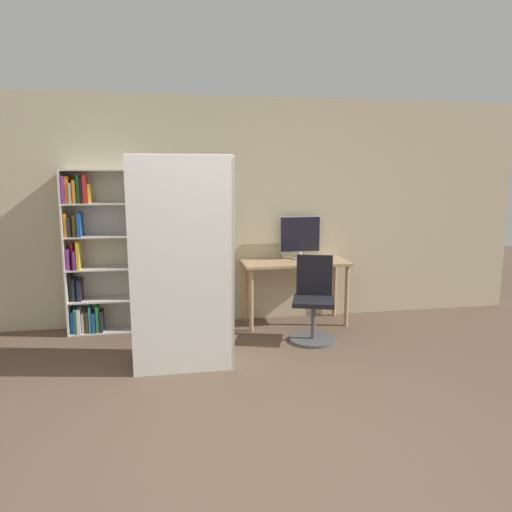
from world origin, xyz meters
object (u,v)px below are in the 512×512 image
object	(u,v)px
bookshelf	(96,253)
monitor	(300,236)
mattress_near	(182,266)
office_chair	(314,307)
mattress_far	(181,260)

from	to	relation	value
bookshelf	monitor	bearing A→B (deg)	0.51
bookshelf	mattress_near	world-z (taller)	mattress_near
office_chair	mattress_near	distance (m)	1.69
monitor	office_chair	bearing A→B (deg)	-93.65
bookshelf	mattress_far	size ratio (longest dim) A/B	0.94
bookshelf	mattress_far	bearing A→B (deg)	-49.22
mattress_near	bookshelf	bearing A→B (deg)	123.79
mattress_far	office_chair	bearing A→B (deg)	12.70
office_chair	bookshelf	xyz separation A→B (m)	(-2.36, 0.75, 0.54)
office_chair	bookshelf	size ratio (longest dim) A/B	0.50
monitor	mattress_near	distance (m)	2.04
monitor	bookshelf	distance (m)	2.41
monitor	bookshelf	xyz separation A→B (m)	(-2.41, -0.02, -0.13)
bookshelf	mattress_far	world-z (taller)	mattress_far
monitor	office_chair	distance (m)	1.03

